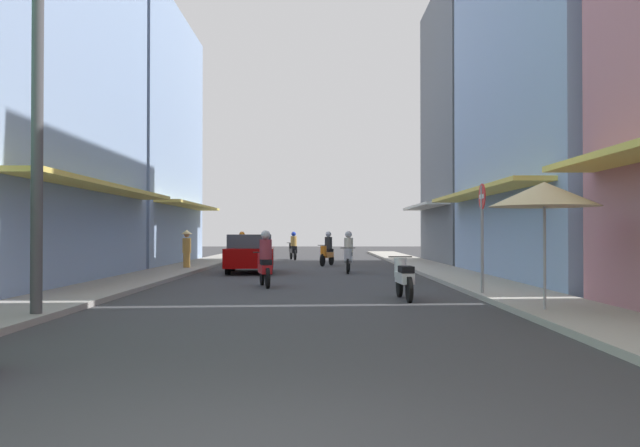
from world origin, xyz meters
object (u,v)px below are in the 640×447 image
at_px(vendor_umbrella, 548,194).
at_px(utility_pole, 41,99).
at_px(parked_car, 254,253).
at_px(motorbike_orange, 331,250).
at_px(motorbike_green, 245,250).
at_px(motorbike_black, 296,247).
at_px(pedestrian_foreground, 190,248).
at_px(motorbike_white, 407,277).
at_px(street_sign_no_entry, 486,224).
at_px(motorbike_silver, 352,254).
at_px(motorbike_red, 268,262).

xyz_separation_m(vendor_umbrella, utility_pole, (-8.96, -0.65, 1.61)).
relative_size(parked_car, vendor_umbrella, 1.72).
bearing_deg(motorbike_orange, motorbike_green, 164.14).
xyz_separation_m(motorbike_green, motorbike_orange, (4.06, -1.15, 0.00)).
xyz_separation_m(motorbike_orange, vendor_umbrella, (3.75, -18.63, 1.50)).
distance_m(motorbike_black, pedestrian_foreground, 11.39).
relative_size(motorbike_white, parked_car, 0.43).
bearing_deg(pedestrian_foreground, motorbike_orange, 34.08).
xyz_separation_m(parked_car, street_sign_no_entry, (6.40, -9.95, 0.98)).
bearing_deg(utility_pole, motorbike_silver, 66.74).
height_order(pedestrian_foreground, vendor_umbrella, vendor_umbrella).
height_order(motorbike_white, motorbike_red, motorbike_red).
bearing_deg(motorbike_red, motorbike_silver, 68.44).
bearing_deg(motorbike_white, motorbike_green, 108.47).
distance_m(motorbike_white, pedestrian_foreground, 13.86).
relative_size(motorbike_white, vendor_umbrella, 0.74).
bearing_deg(motorbike_black, vendor_umbrella, -77.63).
xyz_separation_m(parked_car, vendor_umbrella, (6.73, -13.26, 1.47)).
bearing_deg(street_sign_no_entry, motorbike_red, 148.29).
bearing_deg(motorbike_silver, motorbike_black, 101.87).
distance_m(motorbike_orange, pedestrian_foreground, 6.88).
height_order(motorbike_white, motorbike_green, motorbike_green).
distance_m(motorbike_red, pedestrian_foreground, 9.05).
bearing_deg(vendor_umbrella, motorbike_green, 111.53).
distance_m(motorbike_orange, vendor_umbrella, 19.07).
relative_size(motorbike_white, utility_pole, 0.24).
bearing_deg(motorbike_red, utility_pole, -114.79).
xyz_separation_m(utility_pole, street_sign_no_entry, (8.63, 3.96, -2.10)).
bearing_deg(motorbike_red, parked_car, 99.40).
relative_size(motorbike_black, motorbike_white, 0.99).
relative_size(motorbike_black, street_sign_no_entry, 0.67).
xyz_separation_m(motorbike_green, street_sign_no_entry, (7.47, -16.48, 1.01)).
height_order(motorbike_black, motorbike_silver, same).
bearing_deg(street_sign_no_entry, parked_car, 122.73).
distance_m(pedestrian_foreground, utility_pole, 15.71).
bearing_deg(motorbike_silver, utility_pole, -113.26).
height_order(motorbike_silver, motorbike_orange, same).
bearing_deg(motorbike_silver, motorbike_red, -111.56).
xyz_separation_m(motorbike_red, street_sign_no_entry, (5.29, -3.27, 1.01)).
distance_m(motorbike_silver, parked_car, 3.72).
height_order(motorbike_orange, parked_car, motorbike_orange).
bearing_deg(motorbike_green, street_sign_no_entry, -65.61).
xyz_separation_m(motorbike_silver, motorbike_green, (-4.80, 6.59, 0.00)).
distance_m(motorbike_white, motorbike_orange, 15.74).
distance_m(motorbike_white, parked_car, 11.25).
xyz_separation_m(motorbike_black, motorbike_white, (3.40, -22.52, -0.20)).
xyz_separation_m(motorbike_red, vendor_umbrella, (5.62, -6.58, 1.50)).
bearing_deg(motorbike_red, vendor_umbrella, -49.47).
bearing_deg(motorbike_black, street_sign_no_entry, -76.67).
bearing_deg(motorbike_white, motorbike_black, 98.59).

